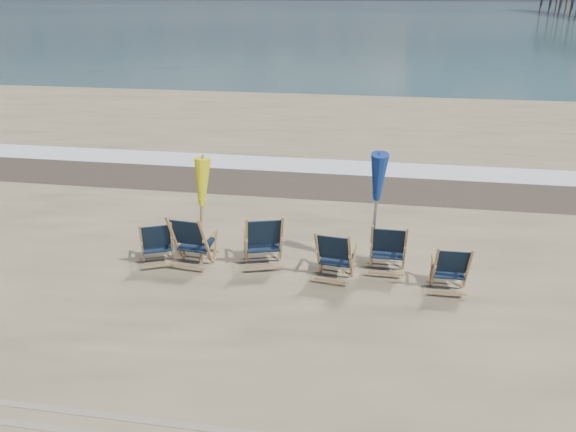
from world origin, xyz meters
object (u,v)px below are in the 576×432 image
at_px(beach_chair_2, 281,241).
at_px(beach_chair_5, 468,271).
at_px(umbrella_yellow, 200,189).
at_px(beach_chair_3, 350,258).
at_px(beach_chair_4, 405,250).
at_px(beach_chair_1, 205,243).
at_px(beach_chair_0, 172,242).
at_px(umbrella_blue, 377,180).

distance_m(beach_chair_2, beach_chair_5, 3.19).
distance_m(beach_chair_2, umbrella_yellow, 1.71).
bearing_deg(beach_chair_3, beach_chair_4, -147.25).
xyz_separation_m(beach_chair_1, umbrella_yellow, (-0.15, 0.33, 0.90)).
distance_m(beach_chair_0, beach_chair_1, 0.67).
bearing_deg(beach_chair_4, beach_chair_3, 26.27).
relative_size(beach_chair_3, beach_chair_4, 0.98).
relative_size(beach_chair_0, umbrella_blue, 0.42).
height_order(beach_chair_2, beach_chair_4, beach_chair_2).
height_order(beach_chair_4, umbrella_yellow, umbrella_yellow).
xyz_separation_m(beach_chair_2, beach_chair_5, (3.15, -0.46, -0.09)).
xyz_separation_m(beach_chair_1, beach_chair_3, (2.55, -0.09, -0.04)).
bearing_deg(beach_chair_2, beach_chair_0, -11.18).
xyz_separation_m(umbrella_yellow, umbrella_blue, (3.07, 0.15, 0.29)).
relative_size(beach_chair_2, umbrella_yellow, 0.57).
relative_size(beach_chair_5, umbrella_blue, 0.41).
distance_m(beach_chair_0, umbrella_yellow, 1.11).
height_order(beach_chair_1, beach_chair_5, beach_chair_1).
distance_m(beach_chair_4, umbrella_blue, 1.33).
distance_m(beach_chair_4, umbrella_yellow, 3.73).
bearing_deg(beach_chair_4, umbrella_blue, -13.07).
bearing_deg(beach_chair_3, umbrella_blue, -115.56).
distance_m(beach_chair_0, beach_chair_3, 3.22).
relative_size(beach_chair_4, beach_chair_5, 1.10).
relative_size(beach_chair_3, umbrella_blue, 0.45).
bearing_deg(beach_chair_1, beach_chair_0, -2.66).
bearing_deg(beach_chair_2, umbrella_blue, 169.06).
xyz_separation_m(beach_chair_0, umbrella_yellow, (0.51, 0.23, 0.96)).
bearing_deg(beach_chair_3, umbrella_yellow, -1.67).
bearing_deg(beach_chair_4, beach_chair_2, 1.84).
distance_m(beach_chair_1, umbrella_blue, 3.19).
height_order(beach_chair_1, beach_chair_2, beach_chair_2).
bearing_deg(umbrella_yellow, beach_chair_2, -0.99).
bearing_deg(umbrella_yellow, beach_chair_3, -8.82).
relative_size(beach_chair_3, beach_chair_5, 1.08).
xyz_separation_m(beach_chair_1, beach_chair_2, (1.31, 0.31, 0.02)).
relative_size(beach_chair_4, umbrella_yellow, 0.53).
bearing_deg(beach_chair_4, beach_chair_0, 4.18).
distance_m(beach_chair_5, umbrella_yellow, 4.74).
distance_m(beach_chair_2, beach_chair_3, 1.31).
distance_m(beach_chair_2, umbrella_blue, 2.00).
bearing_deg(umbrella_yellow, umbrella_blue, 2.84).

